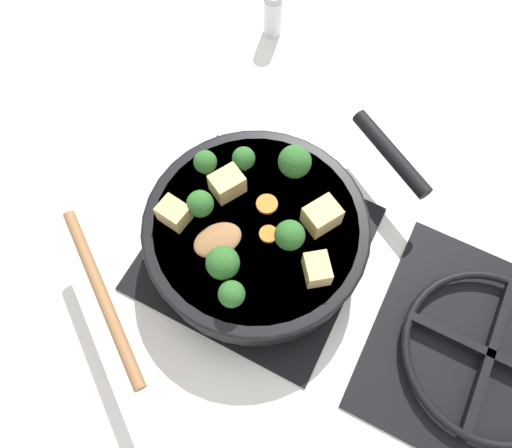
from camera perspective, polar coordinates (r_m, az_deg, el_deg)
ground_plane at (r=0.77m, az=0.00°, el=-2.77°), size 2.40×2.40×0.00m
front_burner_grate at (r=0.76m, az=0.00°, el=-2.42°), size 0.31×0.31×0.03m
rear_burner_grate at (r=0.78m, az=24.92°, el=-13.44°), size 0.31×0.31×0.03m
skillet_pan at (r=0.72m, az=0.14°, el=-0.84°), size 0.42×0.36×0.06m
wooden_spoon at (r=0.67m, az=-12.00°, el=-5.38°), size 0.26×0.25×0.02m
tofu_cube_center_large at (r=0.65m, az=6.99°, el=-5.15°), size 0.05×0.05×0.03m
tofu_cube_near_handle at (r=0.69m, az=-9.38°, el=1.22°), size 0.04×0.04×0.03m
tofu_cube_east_chunk at (r=0.70m, az=-3.31°, el=4.60°), size 0.05×0.05×0.03m
tofu_cube_west_chunk at (r=0.68m, az=7.52°, el=0.91°), size 0.06×0.05×0.04m
broccoli_floret_near_spoon at (r=0.66m, az=3.87°, el=-1.31°), size 0.04×0.04×0.05m
broccoli_floret_center_top at (r=0.72m, az=-5.82°, el=7.03°), size 0.03×0.03×0.04m
broccoli_floret_east_rim at (r=0.64m, az=-3.82°, el=-4.46°), size 0.04×0.04×0.05m
broccoli_floret_west_rim at (r=0.71m, az=4.45°, el=7.10°), size 0.05×0.05×0.05m
broccoli_floret_north_edge at (r=0.68m, az=-6.40°, el=2.29°), size 0.04×0.04×0.04m
broccoli_floret_south_cluster at (r=0.63m, az=-2.81°, el=-8.02°), size 0.03×0.03×0.04m
broccoli_floret_mid_floret at (r=0.72m, az=-1.42°, el=7.49°), size 0.03×0.03×0.04m
carrot_slice_orange_thin at (r=0.68m, az=1.44°, el=-1.16°), size 0.03×0.03×0.01m
carrot_slice_near_center at (r=0.70m, az=1.15°, el=2.33°), size 0.03×0.03×0.01m
salt_shaker at (r=1.00m, az=1.94°, el=22.86°), size 0.04×0.04×0.09m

